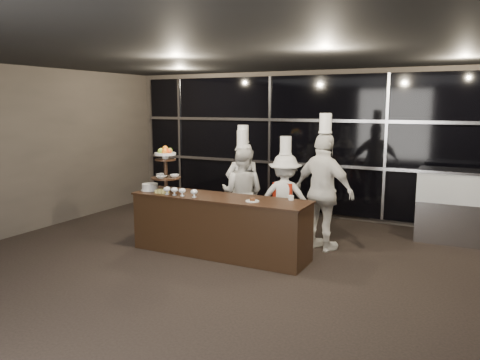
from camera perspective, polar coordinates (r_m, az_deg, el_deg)
The scene contains 14 objects.
room at distance 5.13m, azimuth -5.91°, elevation -0.08°, with size 10.00×10.00×10.00m.
window_wall at distance 9.62m, azimuth 10.28°, elevation 4.19°, with size 8.60×0.10×2.80m.
buffet_counter at distance 7.29m, azimuth -2.48°, elevation -5.54°, with size 2.84×0.74×0.92m.
display_stand at distance 7.66m, azimuth -9.06°, elevation 1.73°, with size 0.48×0.48×0.74m.
compotes at distance 7.30m, azimuth -7.41°, elevation -1.28°, with size 0.61×0.11×0.12m.
layer_cake at distance 7.85m, azimuth -10.92°, elevation -0.84°, with size 0.30×0.30×0.11m.
pastry_squares at distance 7.57m, azimuth -9.50°, elevation -1.37°, with size 0.20×0.13×0.05m.
small_plate at distance 6.83m, azimuth 1.51°, elevation -2.51°, with size 0.20×0.20×0.05m.
chef_cup at distance 6.96m, azimuth 6.25°, elevation -2.17°, with size 0.08×0.08×0.07m, color white.
display_case at distance 8.70m, azimuth 25.63°, elevation -2.54°, with size 1.48×0.65×1.24m.
chef_a at distance 8.24m, azimuth 0.37°, elevation -0.98°, with size 0.73×0.65×1.97m.
chef_b at distance 8.16m, azimuth 0.29°, elevation -1.47°, with size 0.85×0.70×1.89m.
chef_c at distance 7.95m, azimuth 5.49°, elevation -2.13°, with size 1.07×0.77×1.80m.
chef_d at distance 7.54m, azimuth 10.16°, elevation -1.36°, with size 1.20×0.80×2.19m.
Camera 1 is at (2.75, -4.24, 2.33)m, focal length 35.00 mm.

